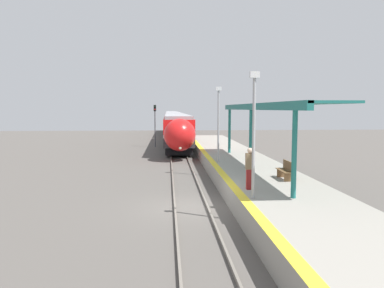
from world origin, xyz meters
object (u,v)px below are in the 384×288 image
Objects in this scene: lamppost_near at (254,126)px; lamppost_mid at (218,119)px; railway_signal at (155,122)px; platform_bench at (286,170)px; person_waiting at (250,168)px; train at (173,122)px.

lamppost_near is 9.88m from lamppost_mid.
railway_signal is at bearing 103.70° from lamppost_mid.
railway_signal is (-7.18, 25.44, 1.49)m from platform_bench.
lamppost_mid reaches higher than platform_bench.
lamppost_mid is at bearing 90.00° from lamppost_near.
railway_signal is 1.00× the size of lamppost_near.
train is at bearing 92.85° from person_waiting.
railway_signal reaches higher than person_waiting.
train is at bearing 92.51° from lamppost_near.
train is 51.23m from lamppost_near.
person_waiting is 0.37× the size of railway_signal.
lamppost_near is 1.00× the size of lamppost_mid.
train reaches higher than platform_bench.
lamppost_near reaches higher than platform_bench.
lamppost_near is (2.25, -51.16, 1.62)m from train.
lamppost_mid reaches higher than train.
platform_bench is at bearing -84.30° from train.
lamppost_mid is at bearing 111.93° from platform_bench.
lamppost_near and lamppost_mid have the same top height.
lamppost_mid reaches higher than railway_signal.
platform_bench is 3.15m from person_waiting.
train is at bearing 83.65° from railway_signal.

